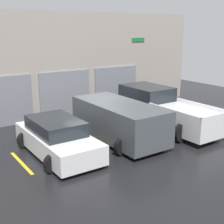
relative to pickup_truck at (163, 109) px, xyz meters
name	(u,v)px	position (x,y,z in m)	size (l,w,h in m)	color
ground_plane	(99,130)	(-2.80, 1.29, -0.84)	(28.00, 28.00, 0.00)	black
shophouse_building	(65,66)	(-2.81, 4.58, 1.82)	(16.98, 0.68, 5.40)	#9E9389
pickup_truck	(163,109)	(0.00, 0.00, 0.00)	(2.47, 5.54, 1.78)	white
sedan_white	(57,138)	(-5.60, -0.30, -0.20)	(2.17, 4.30, 1.35)	white
sedan_side	(119,120)	(-2.80, -0.32, 0.02)	(2.37, 4.61, 1.58)	#474C51
parking_stripe_far_left	(21,163)	(-7.00, -0.32, -0.83)	(0.12, 2.20, 0.01)	gold
parking_stripe_left	(90,146)	(-4.20, -0.32, -0.83)	(0.12, 2.20, 0.01)	gold
parking_stripe_centre	(144,133)	(-1.40, -0.32, -0.83)	(0.12, 2.20, 0.01)	gold
parking_stripe_right	(187,123)	(1.40, -0.32, -0.83)	(0.12, 2.20, 0.01)	gold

